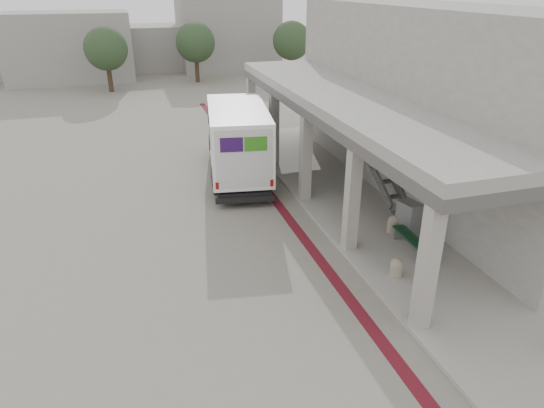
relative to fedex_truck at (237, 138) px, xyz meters
name	(u,v)px	position (x,y,z in m)	size (l,w,h in m)	color
ground	(291,268)	(-0.29, -7.98, -1.67)	(120.00, 120.00, 0.00)	slate
bike_lane_stripe	(300,233)	(0.71, -5.98, -1.67)	(0.35, 40.00, 0.01)	#59111B
sidewalk	(409,247)	(3.71, -7.98, -1.61)	(4.40, 28.00, 0.12)	gray
transit_building	(422,105)	(6.55, -3.48, 1.73)	(7.60, 17.00, 7.00)	gray
distant_backdrop	(132,43)	(-3.13, 27.90, 1.03)	(28.00, 10.00, 6.50)	gray
tree_left	(106,49)	(-5.29, 20.02, 1.51)	(3.20, 3.20, 4.80)	#38281C
tree_mid	(195,43)	(1.71, 22.02, 1.51)	(3.20, 3.20, 4.80)	#38281C
tree_right	(292,41)	(9.71, 21.02, 1.51)	(3.20, 3.20, 4.80)	#38281C
fedex_truck	(237,138)	(0.00, 0.00, 0.00)	(3.35, 7.62, 3.14)	black
bench	(412,241)	(3.57, -8.26, -1.25)	(0.47, 1.84, 0.43)	slate
bollard_near	(397,267)	(2.39, -9.40, -1.28)	(0.37, 0.37, 0.55)	gray
bollard_far	(393,224)	(3.65, -7.00, -1.26)	(0.39, 0.39, 0.58)	gray
utility_cabinet	(408,218)	(4.01, -7.27, -0.98)	(0.52, 0.69, 1.15)	gray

